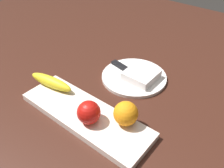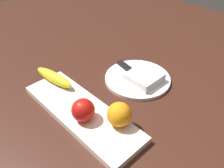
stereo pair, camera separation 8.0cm
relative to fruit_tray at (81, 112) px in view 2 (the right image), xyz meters
name	(u,v)px [view 2 (the right image)]	position (x,y,z in m)	size (l,w,h in m)	color
ground_plane	(69,112)	(-0.04, -0.02, -0.01)	(2.40, 2.40, 0.00)	#3B1D14
fruit_tray	(81,112)	(0.00, 0.00, 0.00)	(0.45, 0.15, 0.02)	silver
apple	(83,110)	(0.04, -0.02, 0.05)	(0.07, 0.07, 0.07)	#B8130E
banana	(54,77)	(-0.18, 0.02, 0.03)	(0.18, 0.04, 0.04)	yellow
orange_near_apple	(119,114)	(0.12, 0.05, 0.05)	(0.07, 0.07, 0.07)	orange
dinner_plate	(137,79)	(0.00, 0.27, 0.00)	(0.25, 0.25, 0.01)	white
folded_napkin	(144,77)	(0.03, 0.27, 0.02)	(0.11, 0.11, 0.03)	white
knife	(128,69)	(-0.06, 0.28, 0.01)	(0.18, 0.05, 0.01)	silver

